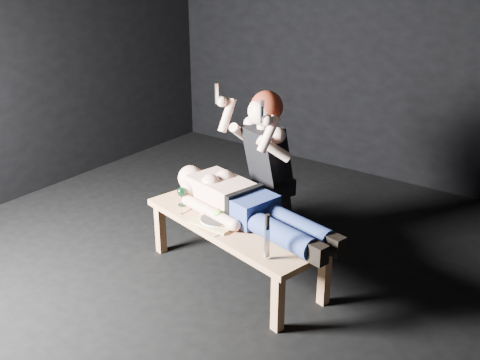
# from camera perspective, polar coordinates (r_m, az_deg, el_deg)

# --- Properties ---
(ground) EXTENTS (5.00, 5.00, 0.00)m
(ground) POSITION_cam_1_polar(r_m,az_deg,el_deg) (4.26, -1.08, -9.64)
(ground) COLOR black
(ground) RESTS_ON ground
(back_wall) EXTENTS (5.00, 0.00, 5.00)m
(back_wall) POSITION_cam_1_polar(r_m,az_deg,el_deg) (5.84, 14.29, 14.36)
(back_wall) COLOR black
(back_wall) RESTS_ON ground
(table) EXTENTS (1.55, 0.86, 0.45)m
(table) POSITION_cam_1_polar(r_m,az_deg,el_deg) (4.16, -0.41, -6.90)
(table) COLOR #9F7445
(table) RESTS_ON ground
(lying_man) EXTENTS (1.50, 0.75, 0.26)m
(lying_man) POSITION_cam_1_polar(r_m,az_deg,el_deg) (4.02, 0.92, -2.34)
(lying_man) COLOR #DDAF95
(lying_man) RESTS_ON table
(kneeling_woman) EXTENTS (0.95, 1.00, 1.34)m
(kneeling_woman) POSITION_cam_1_polar(r_m,az_deg,el_deg) (4.37, 3.62, 1.03)
(kneeling_woman) COLOR black
(kneeling_woman) RESTS_ON ground
(serving_tray) EXTENTS (0.33, 0.24, 0.02)m
(serving_tray) POSITION_cam_1_polar(r_m,az_deg,el_deg) (4.02, -2.41, -4.22)
(serving_tray) COLOR tan
(serving_tray) RESTS_ON table
(plate) EXTENTS (0.22, 0.22, 0.02)m
(plate) POSITION_cam_1_polar(r_m,az_deg,el_deg) (4.02, -2.42, -3.98)
(plate) COLOR white
(plate) RESTS_ON serving_tray
(apple) EXTENTS (0.07, 0.07, 0.07)m
(apple) POSITION_cam_1_polar(r_m,az_deg,el_deg) (3.99, -2.14, -3.45)
(apple) COLOR #4D8C1E
(apple) RESTS_ON plate
(goblet) EXTENTS (0.09, 0.09, 0.15)m
(goblet) POSITION_cam_1_polar(r_m,az_deg,el_deg) (4.28, -5.86, -1.65)
(goblet) COLOR black
(goblet) RESTS_ON table
(fork_flat) EXTENTS (0.02, 0.16, 0.01)m
(fork_flat) POSITION_cam_1_polar(r_m,az_deg,el_deg) (4.22, -5.35, -3.09)
(fork_flat) COLOR #B2B2B7
(fork_flat) RESTS_ON table
(knife_flat) EXTENTS (0.05, 0.15, 0.01)m
(knife_flat) POSITION_cam_1_polar(r_m,az_deg,el_deg) (3.89, -1.74, -5.33)
(knife_flat) COLOR #B2B2B7
(knife_flat) RESTS_ON table
(spoon_flat) EXTENTS (0.06, 0.15, 0.01)m
(spoon_flat) POSITION_cam_1_polar(r_m,az_deg,el_deg) (4.02, -1.36, -4.35)
(spoon_flat) COLOR #B2B2B7
(spoon_flat) RESTS_ON table
(carving_knife) EXTENTS (0.05, 0.05, 0.31)m
(carving_knife) POSITION_cam_1_polar(r_m,az_deg,el_deg) (3.52, 2.72, -5.74)
(carving_knife) COLOR #B2B2B7
(carving_knife) RESTS_ON table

